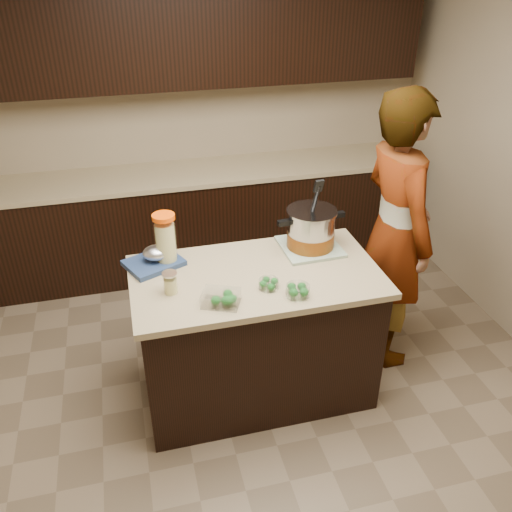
% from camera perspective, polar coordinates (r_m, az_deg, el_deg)
% --- Properties ---
extents(ground_plane, '(4.00, 4.00, 0.00)m').
position_cam_1_polar(ground_plane, '(3.73, 0.00, -13.63)').
color(ground_plane, brown).
rests_on(ground_plane, ground).
extents(room_shell, '(4.04, 4.04, 2.72)m').
position_cam_1_polar(room_shell, '(2.82, 0.00, 12.27)').
color(room_shell, tan).
rests_on(room_shell, ground).
extents(back_cabinets, '(3.60, 0.63, 2.33)m').
position_cam_1_polar(back_cabinets, '(4.68, -5.39, 9.67)').
color(back_cabinets, black).
rests_on(back_cabinets, ground).
extents(island, '(1.46, 0.81, 0.90)m').
position_cam_1_polar(island, '(3.43, 0.00, -8.20)').
color(island, black).
rests_on(island, ground).
extents(dish_towel, '(0.37, 0.37, 0.02)m').
position_cam_1_polar(dish_towel, '(3.44, 5.69, 0.98)').
color(dish_towel, '#527B54').
rests_on(dish_towel, island).
extents(stock_pot, '(0.44, 0.33, 0.45)m').
position_cam_1_polar(stock_pot, '(3.39, 5.79, 2.66)').
color(stock_pot, '#B7B7BC').
rests_on(stock_pot, dish_towel).
extents(lemonade_pitcher, '(0.17, 0.17, 0.32)m').
position_cam_1_polar(lemonade_pitcher, '(3.23, -9.48, 1.48)').
color(lemonade_pitcher, '#D5CE82').
rests_on(lemonade_pitcher, island).
extents(mason_jar, '(0.09, 0.09, 0.14)m').
position_cam_1_polar(mason_jar, '(3.01, -9.00, -2.85)').
color(mason_jar, '#D5CE82').
rests_on(mason_jar, island).
extents(broccoli_tub_left, '(0.13, 0.13, 0.05)m').
position_cam_1_polar(broccoli_tub_left, '(3.03, 1.34, -3.00)').
color(broccoli_tub_left, silver).
rests_on(broccoli_tub_left, island).
extents(broccoli_tub_right, '(0.17, 0.17, 0.06)m').
position_cam_1_polar(broccoli_tub_right, '(2.97, 4.41, -3.72)').
color(broccoli_tub_right, silver).
rests_on(broccoli_tub_right, island).
extents(broccoli_tub_rect, '(0.24, 0.21, 0.07)m').
position_cam_1_polar(broccoli_tub_rect, '(2.91, -3.70, -4.52)').
color(broccoli_tub_rect, silver).
rests_on(broccoli_tub_rect, island).
extents(blue_tray, '(0.39, 0.36, 0.12)m').
position_cam_1_polar(blue_tray, '(3.29, -10.60, -0.32)').
color(blue_tray, navy).
rests_on(blue_tray, island).
extents(person, '(0.49, 0.71, 1.89)m').
position_cam_1_polar(person, '(3.63, 14.40, 2.37)').
color(person, gray).
rests_on(person, ground).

